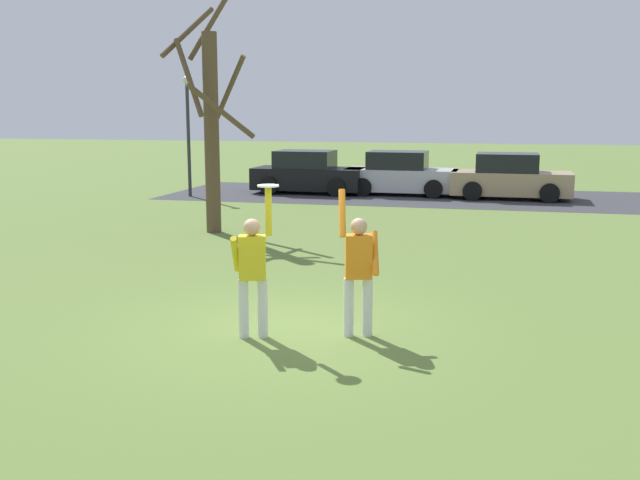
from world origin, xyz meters
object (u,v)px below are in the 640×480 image
person_defender (358,267)px  lamppost_by_lot (188,124)px  bare_tree_tall (211,121)px  parked_car_tan (510,178)px  parked_car_silver (400,175)px  frisbee_disc (268,186)px  parked_car_black (308,174)px  person_catcher (252,268)px

person_defender → lamppost_by_lot: size_ratio=0.48×
bare_tree_tall → lamppost_by_lot: size_ratio=1.37×
person_defender → parked_car_tan: 17.01m
parked_car_silver → frisbee_disc: bearing=-87.5°
frisbee_disc → parked_car_black: frisbee_disc is taller
person_catcher → parked_car_tan: bearing=62.0°
person_catcher → lamppost_by_lot: lamppost_by_lot is taller
parked_car_black → parked_car_tan: same height
frisbee_disc → parked_car_tan: frisbee_disc is taller
parked_car_black → parked_car_tan: size_ratio=1.00×
person_catcher → parked_car_silver: bearing=74.7°
person_catcher → person_defender: person_catcher is taller
person_catcher → lamppost_by_lot: size_ratio=0.49×
frisbee_disc → parked_car_silver: frisbee_disc is taller
parked_car_black → person_defender: bearing=-72.3°
bare_tree_tall → frisbee_disc: bearing=-63.2°
frisbee_disc → bare_tree_tall: bare_tree_tall is taller
person_catcher → lamppost_by_lot: 17.13m
parked_car_silver → parked_car_tan: same height
parked_car_silver → bare_tree_tall: 10.37m
parked_car_black → lamppost_by_lot: bearing=-151.4°
person_defender → frisbee_disc: size_ratio=7.08×
lamppost_by_lot → person_defender: bearing=-58.8°
parked_car_silver → lamppost_by_lot: 7.90m
person_catcher → parked_car_silver: person_catcher is taller
person_catcher → bare_tree_tall: size_ratio=0.36×
person_catcher → parked_car_silver: size_ratio=0.50×
parked_car_black → person_catcher: bearing=-77.0°
lamppost_by_lot → parked_car_silver: bearing=18.1°
parked_car_black → frisbee_disc: bearing=-76.2°
person_defender → parked_car_silver: person_defender is taller
parked_car_tan → bare_tree_tall: 11.97m
parked_car_silver → person_defender: bearing=-83.6°
person_catcher → person_defender: 1.44m
person_catcher → bare_tree_tall: bearing=99.1°
parked_car_tan → person_catcher: bearing=-100.9°
person_catcher → parked_car_black: (-3.75, 17.30, -0.25)m
parked_car_silver → parked_car_tan: 3.92m
person_defender → parked_car_black: 17.66m
person_defender → parked_car_silver: 17.32m
person_catcher → parked_car_black: 17.71m
parked_car_black → bare_tree_tall: 9.41m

